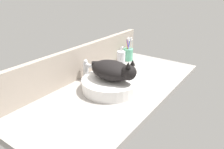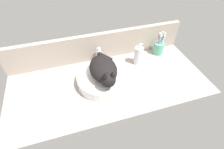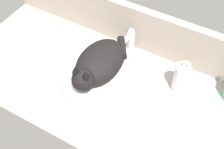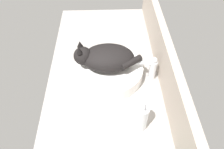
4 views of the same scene
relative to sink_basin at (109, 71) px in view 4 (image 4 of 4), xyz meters
The scene contains 6 objects.
ground_plane 6.35cm from the sink_basin, 14.29° to the right, with size 131.68×59.68×4.00cm, color #9E9993.
backsplash_panel 28.32cm from the sink_basin, 83.13° to the left, with size 131.68×3.60×21.03cm, color #AD9E8E.
sink_basin is the anchor object (origin of this frame).
cat 9.23cm from the sink_basin, 87.41° to the right, with size 17.30×32.32×14.00cm.
faucet 21.14cm from the sink_basin, 83.63° to the left, with size 4.00×11.86×13.60cm.
soap_dispenser 32.37cm from the sink_basin, 22.62° to the left, with size 5.98×5.98×16.98cm.
Camera 4 is at (72.39, -0.39, 83.65)cm, focal length 35.00 mm.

